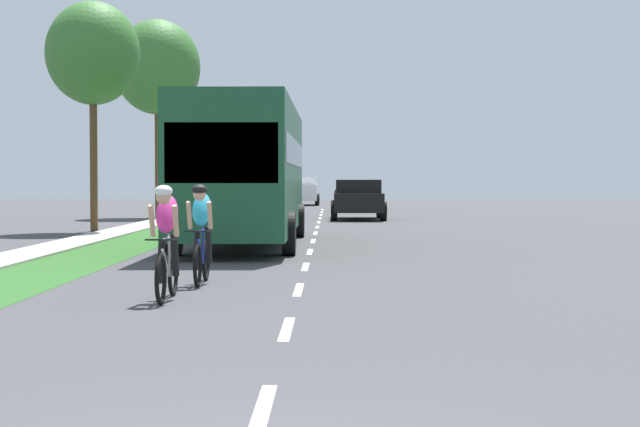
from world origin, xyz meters
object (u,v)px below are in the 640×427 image
cyclist_trailing (201,233)px  pickup_black (358,199)px  suv_white (302,190)px  street_tree_near (93,54)px  bus_dark_green (246,167)px  street_tree_far (157,67)px  sedan_red (358,196)px  cyclist_lead (167,241)px

cyclist_trailing → pickup_black: size_ratio=0.34×
suv_white → street_tree_near: (-5.68, -33.14, 4.67)m
pickup_black → street_tree_near: street_tree_near is taller
bus_dark_green → street_tree_far: bearing=106.3°
pickup_black → sedan_red: size_ratio=1.19×
street_tree_near → bus_dark_green: bearing=-50.1°
cyclist_lead → cyclist_trailing: same height
cyclist_trailing → street_tree_near: bearing=108.7°
cyclist_lead → suv_white: 51.54m
sedan_red → street_tree_near: street_tree_near is taller
pickup_black → sedan_red: (0.32, 11.84, -0.06)m
bus_dark_green → sedan_red: bearing=82.7°
street_tree_far → cyclist_trailing: bearing=-78.9°
suv_white → street_tree_near: 33.94m
bus_dark_green → suv_white: size_ratio=2.47×
cyclist_lead → bus_dark_green: bus_dark_green is taller
cyclist_lead → sedan_red: 40.11m
cyclist_lead → sedan_red: size_ratio=0.40×
cyclist_lead → cyclist_trailing: bearing=84.7°
sedan_red → street_tree_near: bearing=-112.6°
cyclist_lead → bus_dark_green: size_ratio=0.15×
cyclist_trailing → suv_white: size_ratio=0.37×
pickup_black → street_tree_near: 13.83m
cyclist_trailing → street_tree_far: 29.40m
street_tree_far → bus_dark_green: bearing=-73.7°
bus_dark_green → suv_white: bus_dark_green is taller
bus_dark_green → sedan_red: 28.21m
cyclist_trailing → suv_white: bearing=89.8°
cyclist_lead → sedan_red: (3.65, 39.94, -0.04)m
cyclist_lead → pickup_black: (3.33, 28.10, 0.02)m
cyclist_lead → street_tree_near: (-5.30, 18.40, 4.80)m
cyclist_lead → street_tree_far: 31.46m
bus_dark_green → suv_white: 39.57m
bus_dark_green → street_tree_far: size_ratio=1.35×
sedan_red → street_tree_far: (-8.98, -9.46, 5.74)m
cyclist_trailing → sedan_red: size_ratio=0.40×
suv_white → sedan_red: bearing=-74.3°
cyclist_trailing → street_tree_far: size_ratio=0.20×
sedan_red → street_tree_far: bearing=-133.5°
sedan_red → suv_white: bearing=105.7°
cyclist_trailing → pickup_black: 26.12m
suv_white → street_tree_far: (-5.71, -21.06, 5.57)m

